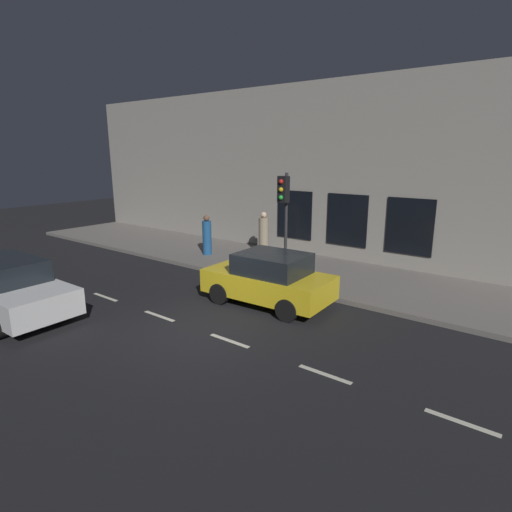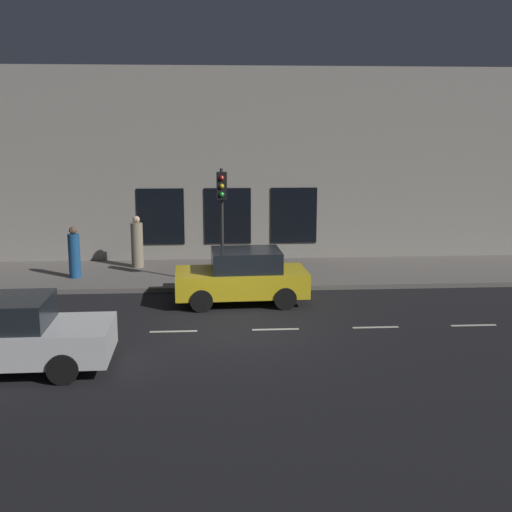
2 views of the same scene
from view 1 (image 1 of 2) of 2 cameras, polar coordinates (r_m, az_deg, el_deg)
ground_plane at (r=10.94m, az=-7.70°, el=-10.12°), size 60.00×60.00×0.00m
sidewalk at (r=15.67m, az=8.60°, el=-2.36°), size 4.50×32.00×0.15m
building_facade at (r=17.35m, az=13.18°, el=10.95°), size 0.65×32.00×7.28m
lane_centre_line at (r=10.31m, az=-3.67°, el=-11.55°), size 0.12×27.20×0.01m
traffic_light at (r=13.57m, az=3.88°, el=7.32°), size 0.45×0.32×3.68m
parked_car_0 at (r=13.54m, az=-31.11°, el=-3.73°), size 2.03×4.59×1.58m
parked_car_1 at (r=12.40m, az=1.81°, el=-3.16°), size 2.03×3.88×1.58m
pedestrian_0 at (r=17.96m, az=1.05°, el=2.92°), size 0.57×0.57×1.85m
pedestrian_1 at (r=18.01m, az=-6.76°, el=2.69°), size 0.54×0.54×1.72m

